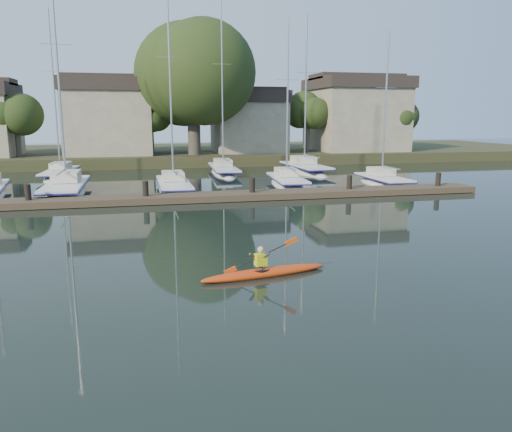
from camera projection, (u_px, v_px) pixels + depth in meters
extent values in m
plane|color=black|center=(257.00, 277.00, 14.77)|extent=(160.00, 160.00, 0.00)
ellipsoid|color=#B4320D|center=(265.00, 273.00, 14.87)|extent=(4.06, 1.22, 0.30)
cylinder|color=black|center=(261.00, 270.00, 14.80)|extent=(0.70, 0.70, 0.08)
imported|color=#2F2A2C|center=(261.00, 260.00, 14.73)|extent=(0.26, 0.35, 0.87)
cube|color=#B8C412|center=(261.00, 260.00, 14.73)|extent=(0.38, 0.31, 0.36)
sphere|color=tan|center=(261.00, 250.00, 14.67)|extent=(0.20, 0.20, 0.20)
cube|color=#453527|center=(200.00, 197.00, 28.10)|extent=(34.00, 2.00, 0.35)
cylinder|color=black|center=(29.00, 201.00, 26.07)|extent=(0.32, 0.32, 1.80)
cylinder|color=black|center=(146.00, 197.00, 27.41)|extent=(0.32, 0.32, 1.80)
cylinder|color=black|center=(252.00, 193.00, 28.75)|extent=(0.32, 0.32, 1.80)
cylinder|color=black|center=(349.00, 190.00, 30.09)|extent=(0.32, 0.32, 1.80)
cylinder|color=black|center=(438.00, 187.00, 31.43)|extent=(0.32, 0.32, 1.80)
ellipsoid|color=silver|center=(67.00, 200.00, 30.80)|extent=(2.34, 9.34, 2.09)
cube|color=silver|center=(66.00, 184.00, 30.60)|extent=(2.22, 7.66, 0.15)
cube|color=navy|center=(66.00, 185.00, 30.62)|extent=(2.31, 7.85, 0.09)
cube|color=beige|center=(66.00, 176.00, 31.06)|extent=(1.55, 2.62, 0.60)
cylinder|color=#9EA0A5|center=(58.00, 72.00, 29.56)|extent=(0.13, 0.13, 13.18)
cylinder|color=#9EA0A5|center=(61.00, 172.00, 29.09)|extent=(0.10, 3.55, 0.09)
cylinder|color=#9EA0A5|center=(56.00, 44.00, 29.25)|extent=(1.76, 0.04, 0.03)
ellipsoid|color=silver|center=(174.00, 195.00, 32.16)|extent=(2.04, 8.58, 1.81)
cube|color=silver|center=(174.00, 182.00, 31.99)|extent=(1.94, 7.04, 0.13)
cube|color=navy|center=(174.00, 183.00, 32.01)|extent=(2.01, 7.21, 0.08)
cube|color=beige|center=(173.00, 176.00, 32.41)|extent=(1.34, 2.41, 0.52)
cylinder|color=#9EA0A5|center=(170.00, 82.00, 31.01)|extent=(0.11, 0.11, 12.39)
cylinder|color=#9EA0A5|center=(175.00, 172.00, 30.61)|extent=(0.09, 3.26, 0.08)
cylinder|color=#9EA0A5|center=(169.00, 57.00, 30.72)|extent=(1.52, 0.04, 0.03)
ellipsoid|color=silver|center=(287.00, 190.00, 34.43)|extent=(2.71, 7.77, 1.81)
cube|color=silver|center=(287.00, 178.00, 34.26)|extent=(2.48, 6.40, 0.13)
cube|color=navy|center=(287.00, 179.00, 34.27)|extent=(2.57, 6.55, 0.08)
cube|color=beige|center=(286.00, 172.00, 34.63)|extent=(1.53, 2.25, 0.52)
cylinder|color=#9EA0A5|center=(288.00, 99.00, 33.44)|extent=(0.11, 0.11, 10.47)
cylinder|color=#9EA0A5|center=(291.00, 168.00, 33.00)|extent=(0.35, 2.89, 0.08)
cylinder|color=#9EA0A5|center=(288.00, 80.00, 33.19)|extent=(1.52, 0.17, 0.03)
ellipsoid|color=silver|center=(383.00, 190.00, 34.68)|extent=(2.09, 6.76, 1.83)
cube|color=silver|center=(383.00, 177.00, 34.51)|extent=(1.98, 5.55, 0.13)
cube|color=navy|center=(383.00, 178.00, 34.53)|extent=(2.06, 5.69, 0.08)
cube|color=beige|center=(381.00, 171.00, 34.83)|extent=(1.37, 1.90, 0.53)
cylinder|color=#9EA0A5|center=(386.00, 105.00, 33.75)|extent=(0.12, 0.12, 9.64)
cylinder|color=#9EA0A5|center=(391.00, 168.00, 33.39)|extent=(0.10, 2.56, 0.08)
cylinder|color=#9EA0A5|center=(386.00, 88.00, 33.52)|extent=(1.54, 0.04, 0.03)
ellipsoid|color=silver|center=(61.00, 181.00, 39.08)|extent=(2.48, 8.45, 1.76)
cube|color=silver|center=(60.00, 171.00, 38.91)|extent=(2.29, 6.94, 0.13)
cube|color=navy|center=(60.00, 171.00, 38.93)|extent=(2.37, 7.11, 0.07)
cube|color=beige|center=(61.00, 166.00, 39.33)|extent=(1.44, 2.41, 0.51)
cylinder|color=#9EA0A5|center=(54.00, 91.00, 37.96)|extent=(0.11, 0.11, 12.04)
cylinder|color=#9EA0A5|center=(55.00, 162.00, 37.56)|extent=(0.28, 3.17, 0.07)
cylinder|color=#9EA0A5|center=(53.00, 71.00, 37.68)|extent=(1.48, 0.12, 0.03)
ellipsoid|color=silver|center=(224.00, 177.00, 41.59)|extent=(2.45, 9.56, 1.80)
cube|color=silver|center=(224.00, 167.00, 41.43)|extent=(2.27, 7.85, 0.13)
cube|color=navy|center=(224.00, 168.00, 41.44)|extent=(2.36, 8.05, 0.08)
cube|color=beige|center=(223.00, 162.00, 41.91)|extent=(1.46, 2.72, 0.52)
cylinder|color=#9EA0A5|center=(222.00, 84.00, 40.39)|extent=(0.11, 0.11, 13.27)
cylinder|color=#9EA0A5|center=(226.00, 159.00, 39.91)|extent=(0.25, 3.60, 0.08)
cylinder|color=#9EA0A5|center=(222.00, 64.00, 40.07)|extent=(1.52, 0.10, 0.03)
ellipsoid|color=silver|center=(305.00, 177.00, 42.33)|extent=(2.70, 8.93, 2.10)
cube|color=silver|center=(305.00, 165.00, 42.13)|extent=(2.52, 7.34, 0.15)
cube|color=navy|center=(305.00, 166.00, 42.15)|extent=(2.62, 7.52, 0.09)
cube|color=beige|center=(303.00, 160.00, 42.55)|extent=(1.65, 2.54, 0.61)
cylinder|color=#9EA0A5|center=(306.00, 91.00, 41.18)|extent=(0.13, 0.13, 12.16)
cylinder|color=#9EA0A5|center=(312.00, 156.00, 40.71)|extent=(0.23, 3.36, 0.09)
cylinder|color=#9EA0A5|center=(306.00, 72.00, 40.89)|extent=(1.77, 0.11, 0.03)
cube|color=#27341A|center=(168.00, 154.00, 56.68)|extent=(90.00, 24.00, 1.00)
cube|color=#A59D84|center=(109.00, 123.00, 48.93)|extent=(8.00, 8.00, 6.00)
cube|color=#2D2421|center=(107.00, 85.00, 48.22)|extent=(8.40, 8.40, 1.20)
cube|color=#A59D84|center=(248.00, 128.00, 52.15)|extent=(7.00, 7.00, 5.00)
cube|color=#2D2421|center=(248.00, 97.00, 51.54)|extent=(7.35, 7.35, 1.20)
cube|color=#A59D84|center=(355.00, 120.00, 54.68)|extent=(9.00, 9.00, 6.50)
cube|color=#2D2421|center=(356.00, 84.00, 53.92)|extent=(9.45, 9.45, 1.20)
cylinder|color=#49423A|center=(194.00, 129.00, 47.95)|extent=(1.20, 1.20, 5.00)
sphere|color=black|center=(193.00, 75.00, 46.96)|extent=(8.50, 8.50, 8.50)
cylinder|color=#49423A|center=(18.00, 140.00, 45.53)|extent=(0.48, 0.48, 3.00)
sphere|color=black|center=(15.00, 113.00, 45.04)|extent=(3.40, 3.40, 3.40)
cylinder|color=#49423A|center=(152.00, 140.00, 47.75)|extent=(0.38, 0.38, 2.80)
sphere|color=black|center=(151.00, 117.00, 47.32)|extent=(2.72, 2.72, 2.72)
cylinder|color=#49423A|center=(307.00, 136.00, 52.23)|extent=(0.50, 0.50, 3.20)
sphere|color=black|center=(308.00, 111.00, 51.71)|extent=(3.57, 3.57, 3.57)
cylinder|color=#49423A|center=(401.00, 139.00, 53.09)|extent=(0.41, 0.41, 2.60)
sphere|color=black|center=(402.00, 118.00, 52.67)|extent=(2.89, 2.89, 2.89)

